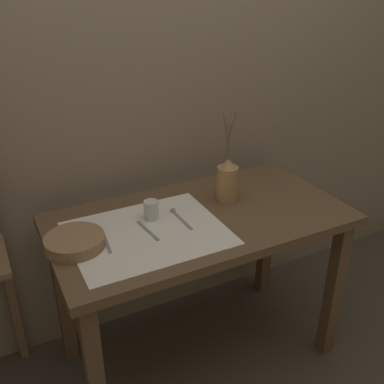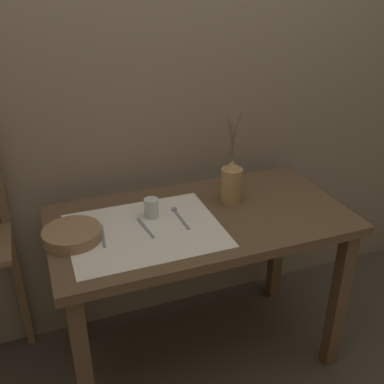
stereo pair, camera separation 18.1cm
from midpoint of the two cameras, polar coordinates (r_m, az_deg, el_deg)
ground_plane at (r=2.37m, az=3.22°, el=-19.74°), size 12.00×12.00×0.00m
stone_wall_back at (r=2.10m, az=-0.82°, el=12.55°), size 7.00×0.06×2.40m
wooden_table at (r=1.94m, az=3.71°, el=-6.10°), size 1.25×0.66×0.78m
linen_cloth at (r=1.78m, az=-3.10°, el=-4.98°), size 0.60×0.48×0.00m
pitcher_with_flowers at (r=1.97m, az=7.68°, el=1.10°), size 0.09×0.09×0.41m
wooden_bowl at (r=1.74m, az=-12.12°, el=-5.50°), size 0.22×0.22×0.05m
glass_tumbler_near at (r=1.85m, az=-2.40°, el=-2.11°), size 0.06×0.06×0.08m
knife_center at (r=1.76m, az=-8.37°, el=-5.63°), size 0.03×0.17×0.00m
fork_outer at (r=1.79m, az=-3.06°, el=-4.65°), size 0.03×0.17×0.00m
spoon_outer at (r=1.89m, az=0.81°, el=-2.77°), size 0.02×0.18×0.02m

